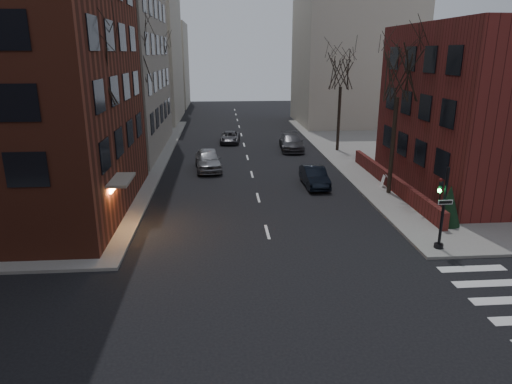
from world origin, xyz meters
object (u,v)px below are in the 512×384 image
(traffic_signal, at_px, (441,213))
(tree_right_a, at_px, (399,71))
(tree_left_c, at_px, (158,64))
(streetlamp_far, at_px, (168,98))
(car_lane_gray, at_px, (291,142))
(car_lane_far, at_px, (230,137))
(parked_sedan, at_px, (314,177))
(tree_right_b, at_px, (341,70))
(tree_left_a, at_px, (92,67))
(tree_left_b, at_px, (134,56))
(evergreen_shrub, at_px, (449,205))
(car_lane_silver, at_px, (208,160))
(sandwich_board, at_px, (385,181))
(streetlamp_near, at_px, (137,126))

(traffic_signal, distance_m, tree_right_a, 10.92)
(tree_left_c, xyz_separation_m, streetlamp_far, (0.60, 2.00, -3.79))
(traffic_signal, distance_m, tree_left_c, 35.76)
(tree_left_c, height_order, car_lane_gray, tree_left_c)
(streetlamp_far, height_order, car_lane_far, streetlamp_far)
(tree_right_a, bearing_deg, parked_sedan, 152.30)
(traffic_signal, distance_m, tree_right_b, 23.71)
(streetlamp_far, bearing_deg, tree_left_c, -106.70)
(traffic_signal, distance_m, tree_left_a, 18.66)
(tree_left_b, relative_size, parked_sedan, 2.53)
(streetlamp_far, xyz_separation_m, evergreen_shrub, (18.07, -30.06, -2.97))
(parked_sedan, relative_size, car_lane_gray, 0.81)
(traffic_signal, bearing_deg, car_lane_silver, 124.19)
(car_lane_silver, bearing_deg, sandwich_board, -32.24)
(car_lane_far, bearing_deg, parked_sedan, -66.90)
(tree_left_c, xyz_separation_m, streetlamp_near, (0.60, -18.00, -3.79))
(tree_right_b, bearing_deg, evergreen_shrub, -86.96)
(traffic_signal, height_order, streetlamp_far, streetlamp_far)
(tree_left_a, bearing_deg, parked_sedan, 26.21)
(tree_right_b, height_order, car_lane_far, tree_right_b)
(tree_left_c, bearing_deg, car_lane_gray, -27.79)
(tree_left_c, bearing_deg, streetlamp_far, 73.30)
(parked_sedan, bearing_deg, evergreen_shrub, -57.27)
(streetlamp_near, xyz_separation_m, car_lane_gray, (12.68, 11.00, -3.47))
(tree_left_b, distance_m, streetlamp_far, 16.68)
(traffic_signal, relative_size, tree_right_a, 0.41)
(tree_right_b, height_order, streetlamp_near, tree_right_b)
(tree_left_c, xyz_separation_m, tree_right_a, (17.60, -22.00, 0.00))
(tree_left_c, bearing_deg, traffic_signal, -61.64)
(tree_right_a, xyz_separation_m, parked_sedan, (-4.58, 2.41, -7.33))
(tree_right_a, relative_size, car_lane_gray, 1.83)
(tree_left_a, relative_size, sandwich_board, 12.35)
(tree_left_a, relative_size, evergreen_shrub, 4.60)
(parked_sedan, xyz_separation_m, car_lane_far, (-5.63, 16.79, -0.12))
(tree_right_b, height_order, car_lane_silver, tree_right_b)
(streetlamp_far, relative_size, car_lane_far, 1.50)
(evergreen_shrub, bearing_deg, sandwich_board, 96.42)
(tree_left_b, xyz_separation_m, car_lane_far, (7.38, 11.20, -8.33))
(streetlamp_far, bearing_deg, car_lane_gray, -35.36)
(streetlamp_near, bearing_deg, traffic_signal, -38.87)
(streetlamp_far, relative_size, car_lane_silver, 1.26)
(car_lane_far, height_order, sandwich_board, car_lane_far)
(parked_sedan, bearing_deg, car_lane_gray, 87.82)
(traffic_signal, relative_size, parked_sedan, 0.94)
(streetlamp_far, relative_size, parked_sedan, 1.47)
(tree_right_a, relative_size, tree_right_b, 1.06)
(tree_left_c, distance_m, sandwich_board, 28.25)
(tree_right_a, bearing_deg, streetlamp_far, 125.31)
(traffic_signal, xyz_separation_m, streetlamp_far, (-16.14, 33.01, 2.33))
(tree_left_a, relative_size, tree_left_c, 1.06)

